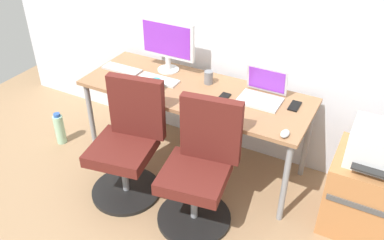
{
  "coord_description": "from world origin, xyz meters",
  "views": [
    {
      "loc": [
        1.29,
        -2.46,
        2.28
      ],
      "look_at": [
        0.0,
        -0.05,
        0.47
      ],
      "focal_mm": 38.53,
      "sensor_mm": 36.0,
      "label": 1
    }
  ],
  "objects_px": {
    "printer": "(381,147)",
    "coffee_mug": "(156,85)",
    "open_laptop": "(263,92)",
    "office_chair_left": "(128,145)",
    "water_bottle_on_floor": "(60,129)",
    "desktop_monitor": "(167,42)",
    "office_chair_right": "(200,170)",
    "side_cabinet": "(366,193)"
  },
  "relations": [
    {
      "from": "desktop_monitor",
      "to": "office_chair_right",
      "type": "bearing_deg",
      "value": -46.77
    },
    {
      "from": "open_laptop",
      "to": "side_cabinet",
      "type": "bearing_deg",
      "value": -10.92
    },
    {
      "from": "office_chair_right",
      "to": "side_cabinet",
      "type": "xyz_separation_m",
      "value": [
        1.05,
        0.47,
        -0.14
      ]
    },
    {
      "from": "side_cabinet",
      "to": "printer",
      "type": "distance_m",
      "value": 0.41
    },
    {
      "from": "office_chair_left",
      "to": "side_cabinet",
      "type": "distance_m",
      "value": 1.73
    },
    {
      "from": "office_chair_right",
      "to": "open_laptop",
      "type": "bearing_deg",
      "value": 73.52
    },
    {
      "from": "desktop_monitor",
      "to": "coffee_mug",
      "type": "relative_size",
      "value": 5.22
    },
    {
      "from": "office_chair_right",
      "to": "coffee_mug",
      "type": "bearing_deg",
      "value": 147.17
    },
    {
      "from": "office_chair_right",
      "to": "coffee_mug",
      "type": "distance_m",
      "value": 0.76
    },
    {
      "from": "printer",
      "to": "water_bottle_on_floor",
      "type": "bearing_deg",
      "value": -174.05
    },
    {
      "from": "open_laptop",
      "to": "printer",
      "type": "bearing_deg",
      "value": -10.98
    },
    {
      "from": "office_chair_left",
      "to": "desktop_monitor",
      "type": "relative_size",
      "value": 1.96
    },
    {
      "from": "side_cabinet",
      "to": "water_bottle_on_floor",
      "type": "bearing_deg",
      "value": -174.03
    },
    {
      "from": "water_bottle_on_floor",
      "to": "desktop_monitor",
      "type": "distance_m",
      "value": 1.3
    },
    {
      "from": "office_chair_left",
      "to": "coffee_mug",
      "type": "distance_m",
      "value": 0.5
    },
    {
      "from": "office_chair_left",
      "to": "printer",
      "type": "height_order",
      "value": "office_chair_left"
    },
    {
      "from": "side_cabinet",
      "to": "desktop_monitor",
      "type": "bearing_deg",
      "value": 172.08
    },
    {
      "from": "side_cabinet",
      "to": "desktop_monitor",
      "type": "xyz_separation_m",
      "value": [
        -1.72,
        0.24,
        0.68
      ]
    },
    {
      "from": "office_chair_right",
      "to": "open_laptop",
      "type": "height_order",
      "value": "open_laptop"
    },
    {
      "from": "printer",
      "to": "desktop_monitor",
      "type": "height_order",
      "value": "desktop_monitor"
    },
    {
      "from": "water_bottle_on_floor",
      "to": "coffee_mug",
      "type": "bearing_deg",
      "value": 9.95
    },
    {
      "from": "printer",
      "to": "water_bottle_on_floor",
      "type": "distance_m",
      "value": 2.65
    },
    {
      "from": "desktop_monitor",
      "to": "open_laptop",
      "type": "height_order",
      "value": "desktop_monitor"
    },
    {
      "from": "office_chair_left",
      "to": "side_cabinet",
      "type": "xyz_separation_m",
      "value": [
        1.66,
        0.47,
        -0.14
      ]
    },
    {
      "from": "office_chair_right",
      "to": "coffee_mug",
      "type": "height_order",
      "value": "office_chair_right"
    },
    {
      "from": "coffee_mug",
      "to": "office_chair_left",
      "type": "bearing_deg",
      "value": -94.98
    },
    {
      "from": "desktop_monitor",
      "to": "water_bottle_on_floor",
      "type": "bearing_deg",
      "value": -149.57
    },
    {
      "from": "office_chair_right",
      "to": "printer",
      "type": "relative_size",
      "value": 2.35
    },
    {
      "from": "water_bottle_on_floor",
      "to": "coffee_mug",
      "type": "height_order",
      "value": "coffee_mug"
    },
    {
      "from": "open_laptop",
      "to": "coffee_mug",
      "type": "height_order",
      "value": "open_laptop"
    },
    {
      "from": "office_chair_left",
      "to": "office_chair_right",
      "type": "xyz_separation_m",
      "value": [
        0.6,
        0.0,
        0.0
      ]
    },
    {
      "from": "coffee_mug",
      "to": "side_cabinet",
      "type": "bearing_deg",
      "value": 3.58
    },
    {
      "from": "office_chair_right",
      "to": "printer",
      "type": "height_order",
      "value": "office_chair_right"
    },
    {
      "from": "side_cabinet",
      "to": "desktop_monitor",
      "type": "relative_size",
      "value": 1.19
    },
    {
      "from": "office_chair_left",
      "to": "coffee_mug",
      "type": "xyz_separation_m",
      "value": [
        0.03,
        0.37,
        0.34
      ]
    },
    {
      "from": "printer",
      "to": "coffee_mug",
      "type": "height_order",
      "value": "printer"
    },
    {
      "from": "office_chair_left",
      "to": "water_bottle_on_floor",
      "type": "height_order",
      "value": "office_chair_left"
    },
    {
      "from": "side_cabinet",
      "to": "coffee_mug",
      "type": "distance_m",
      "value": 1.7
    },
    {
      "from": "open_laptop",
      "to": "office_chair_left",
      "type": "bearing_deg",
      "value": -141.21
    },
    {
      "from": "office_chair_right",
      "to": "office_chair_left",
      "type": "bearing_deg",
      "value": -179.98
    },
    {
      "from": "open_laptop",
      "to": "water_bottle_on_floor",
      "type": "bearing_deg",
      "value": -165.78
    },
    {
      "from": "office_chair_left",
      "to": "printer",
      "type": "xyz_separation_m",
      "value": [
        1.66,
        0.47,
        0.27
      ]
    }
  ]
}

